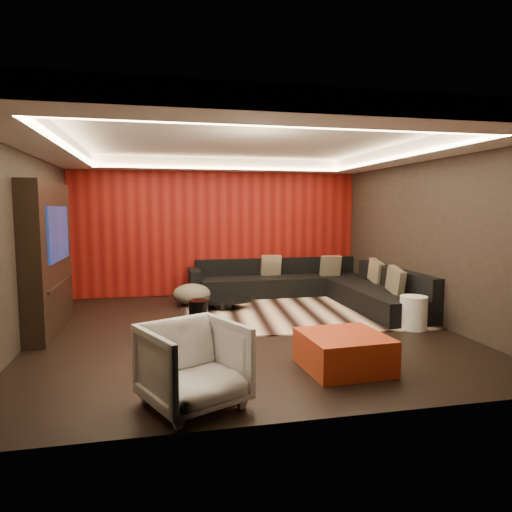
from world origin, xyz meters
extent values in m
cube|color=black|center=(0.00, 0.00, -0.01)|extent=(6.00, 6.00, 0.02)
cube|color=silver|center=(0.00, 0.00, 2.81)|extent=(6.00, 6.00, 0.02)
cube|color=black|center=(0.00, 3.01, 1.40)|extent=(6.00, 0.02, 2.80)
cube|color=black|center=(-3.01, 0.00, 1.40)|extent=(0.02, 6.00, 2.80)
cube|color=black|center=(3.01, 0.00, 1.40)|extent=(0.02, 6.00, 2.80)
cube|color=#6B0C0A|center=(0.00, 2.97, 1.40)|extent=(5.98, 0.05, 2.78)
cube|color=silver|center=(0.00, 2.70, 2.69)|extent=(6.00, 0.60, 0.22)
cube|color=silver|center=(0.00, -2.70, 2.69)|extent=(6.00, 0.60, 0.22)
cube|color=silver|center=(-2.70, 0.00, 2.69)|extent=(0.60, 4.80, 0.22)
cube|color=silver|center=(2.70, 0.00, 2.69)|extent=(0.60, 4.80, 0.22)
cube|color=#FFD899|center=(0.00, 2.36, 2.60)|extent=(4.80, 0.08, 0.04)
cube|color=#FFD899|center=(0.00, -2.36, 2.60)|extent=(4.80, 0.08, 0.04)
cube|color=#FFD899|center=(-2.36, 0.00, 2.60)|extent=(0.08, 4.80, 0.04)
cube|color=#FFD899|center=(2.36, 0.00, 2.60)|extent=(0.08, 4.80, 0.04)
cube|color=black|center=(-2.85, 0.60, 1.10)|extent=(0.30, 2.00, 2.20)
cube|color=black|center=(-2.69, 0.60, 1.45)|extent=(0.04, 1.30, 0.80)
cube|color=black|center=(-2.69, 0.60, 0.70)|extent=(0.04, 1.60, 0.04)
cube|color=beige|center=(1.10, 1.02, 0.01)|extent=(4.24, 3.32, 0.02)
cylinder|color=black|center=(-0.13, 1.46, 0.11)|extent=(1.18, 1.18, 0.18)
cylinder|color=black|center=(-0.65, 0.48, 0.20)|extent=(0.40, 0.40, 0.36)
ellipsoid|color=#BAAF90|center=(-0.65, 1.94, 0.21)|extent=(0.89, 0.89, 0.39)
cylinder|color=white|center=(2.50, -0.48, 0.25)|extent=(0.42, 0.42, 0.50)
cube|color=#A63A15|center=(0.79, -1.87, 0.20)|extent=(0.95, 0.95, 0.40)
imported|color=silver|center=(-0.96, -2.50, 0.39)|extent=(1.12, 1.13, 0.78)
cube|color=black|center=(1.25, 2.55, 0.20)|extent=(3.50, 0.90, 0.40)
cube|color=black|center=(1.25, 2.90, 0.57)|extent=(3.50, 0.20, 0.35)
cube|color=black|center=(2.55, 0.80, 0.20)|extent=(0.90, 2.60, 0.40)
cube|color=black|center=(2.90, 0.80, 0.57)|extent=(0.20, 2.60, 0.35)
cube|color=black|center=(-0.55, 2.55, 0.30)|extent=(0.20, 0.90, 0.60)
cube|color=beige|center=(2.61, 0.26, 0.62)|extent=(0.12, 0.50, 0.50)
cube|color=beige|center=(1.08, 2.70, 0.62)|extent=(0.42, 0.20, 0.44)
cube|color=beige|center=(2.29, 2.37, 0.62)|extent=(0.42, 0.20, 0.44)
cube|color=beige|center=(2.81, 1.36, 0.62)|extent=(0.12, 0.50, 0.50)
camera|label=1|loc=(-1.25, -6.58, 1.82)|focal=32.00mm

